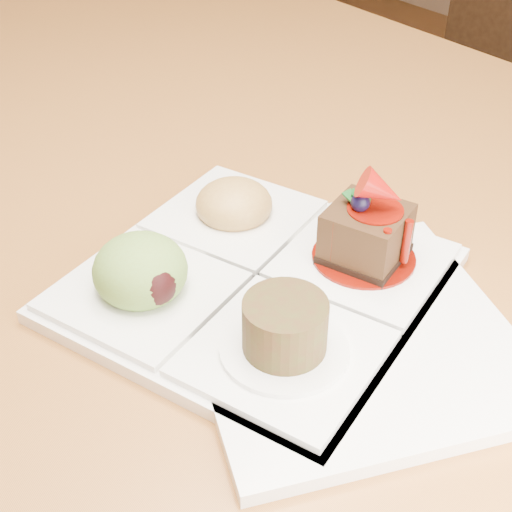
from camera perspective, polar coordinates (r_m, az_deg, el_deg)
dining_table at (r=0.81m, az=-4.02°, el=3.41°), size 1.00×1.80×0.75m
sampler_plate at (r=0.58m, az=-0.46°, el=-1.08°), size 0.35×0.35×0.10m
second_plate at (r=0.55m, az=7.63°, el=-6.30°), size 0.31×0.31×0.01m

